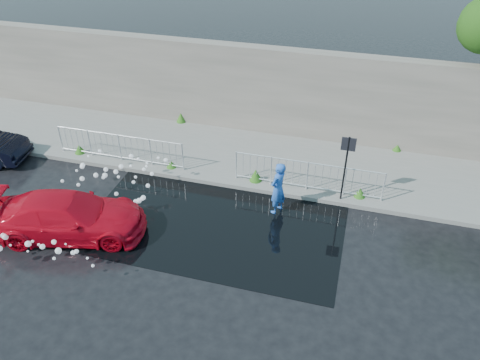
{
  "coord_description": "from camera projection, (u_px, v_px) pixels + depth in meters",
  "views": [
    {
      "loc": [
        4.35,
        -9.88,
        9.48
      ],
      "look_at": [
        1.0,
        2.07,
        1.0
      ],
      "focal_mm": 35.0,
      "sensor_mm": 36.0,
      "label": 1
    }
  ],
  "objects": [
    {
      "name": "ground",
      "position": [
        190.0,
        239.0,
        14.18
      ],
      "size": [
        90.0,
        90.0,
        0.0
      ],
      "primitive_type": "plane",
      "color": "black",
      "rests_on": "ground"
    },
    {
      "name": "railing_right",
      "position": [
        307.0,
        175.0,
        15.75
      ],
      "size": [
        5.05,
        0.05,
        1.1
      ],
      "color": "silver",
      "rests_on": "pavement"
    },
    {
      "name": "puddle",
      "position": [
        216.0,
        222.0,
        14.86
      ],
      "size": [
        8.0,
        5.0,
        0.01
      ],
      "primitive_type": "cube",
      "color": "black",
      "rests_on": "ground"
    },
    {
      "name": "curb",
      "position": [
        220.0,
        183.0,
        16.52
      ],
      "size": [
        30.0,
        0.25,
        0.16
      ],
      "primitive_type": "cube",
      "color": "slate",
      "rests_on": "ground"
    },
    {
      "name": "person",
      "position": [
        278.0,
        188.0,
        14.8
      ],
      "size": [
        0.67,
        0.78,
        1.82
      ],
      "primitive_type": "imported",
      "rotation": [
        0.0,
        0.0,
        -1.98
      ],
      "color": "blue",
      "rests_on": "ground"
    },
    {
      "name": "red_car",
      "position": [
        69.0,
        216.0,
        14.04
      ],
      "size": [
        4.89,
        2.98,
        1.33
      ],
      "primitive_type": "imported",
      "rotation": [
        0.0,
        0.0,
        1.83
      ],
      "color": "red",
      "rests_on": "ground"
    },
    {
      "name": "sign_post",
      "position": [
        346.0,
        159.0,
        14.73
      ],
      "size": [
        0.45,
        0.06,
        2.5
      ],
      "color": "black",
      "rests_on": "ground"
    },
    {
      "name": "water_spray",
      "position": [
        87.0,
        200.0,
        14.67
      ],
      "size": [
        3.48,
        5.47,
        1.03
      ],
      "color": "white",
      "rests_on": "ground"
    },
    {
      "name": "weeds",
      "position": [
        224.0,
        155.0,
        17.62
      ],
      "size": [
        12.17,
        3.93,
        0.45
      ],
      "color": "#235316",
      "rests_on": "pavement"
    },
    {
      "name": "pavement",
      "position": [
        236.0,
        155.0,
        18.11
      ],
      "size": [
        30.0,
        4.0,
        0.15
      ],
      "primitive_type": "cube",
      "color": "slate",
      "rests_on": "ground"
    },
    {
      "name": "railing_left",
      "position": [
        120.0,
        147.0,
        17.32
      ],
      "size": [
        5.05,
        0.05,
        1.1
      ],
      "color": "silver",
      "rests_on": "pavement"
    },
    {
      "name": "retaining_wall",
      "position": [
        251.0,
        89.0,
        18.83
      ],
      "size": [
        30.0,
        0.6,
        3.5
      ],
      "primitive_type": "cube",
      "color": "#605A51",
      "rests_on": "pavement"
    }
  ]
}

